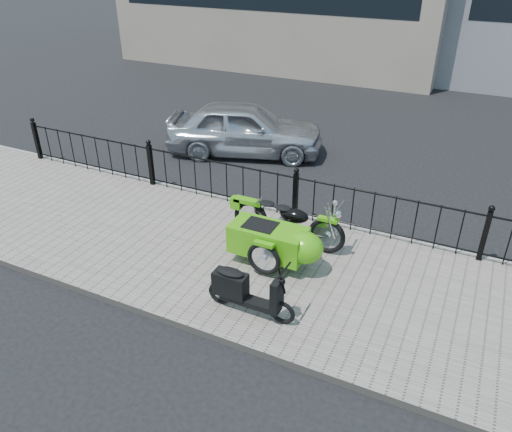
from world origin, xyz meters
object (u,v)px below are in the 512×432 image
at_px(motorcycle_sidecar, 281,238).
at_px(spare_tire, 250,231).
at_px(sedan_car, 245,128).
at_px(scooter, 244,291).

distance_m(motorcycle_sidecar, spare_tire, 0.73).
height_order(spare_tire, sedan_car, sedan_car).
height_order(scooter, sedan_car, sedan_car).
relative_size(motorcycle_sidecar, spare_tire, 3.57).
distance_m(motorcycle_sidecar, scooter, 1.46).
bearing_deg(sedan_car, scooter, -171.55).
relative_size(motorcycle_sidecar, sedan_car, 0.56).
distance_m(scooter, sedan_car, 6.59).
bearing_deg(scooter, spare_tire, 113.66).
xyz_separation_m(spare_tire, sedan_car, (-2.24, 4.23, 0.25)).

